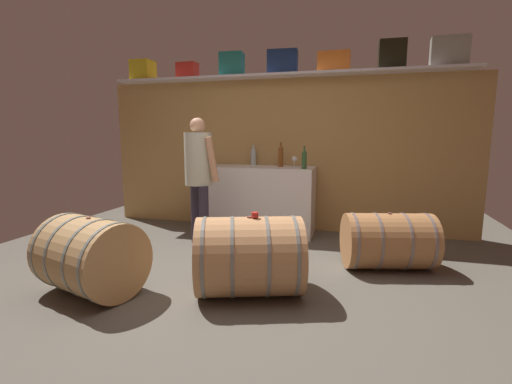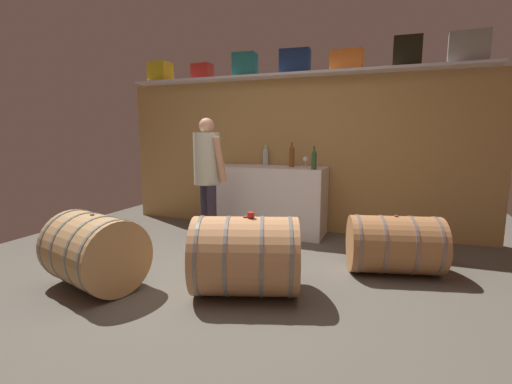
{
  "view_description": "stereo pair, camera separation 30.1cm",
  "coord_description": "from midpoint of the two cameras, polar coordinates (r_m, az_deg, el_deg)",
  "views": [
    {
      "loc": [
        1.02,
        -2.71,
        1.34
      ],
      "look_at": [
        0.15,
        0.45,
        0.82
      ],
      "focal_mm": 25.54,
      "sensor_mm": 36.0,
      "label": 1
    },
    {
      "loc": [
        1.3,
        -2.62,
        1.34
      ],
      "look_at": [
        0.15,
        0.45,
        0.82
      ],
      "focal_mm": 25.54,
      "sensor_mm": 36.0,
      "label": 2
    }
  ],
  "objects": [
    {
      "name": "tasting_cup",
      "position": [
        2.98,
        2.08,
        -3.61
      ],
      "size": [
        0.06,
        0.06,
        0.04
      ],
      "primitive_type": "cylinder",
      "color": "red",
      "rests_on": "wine_barrel_near"
    },
    {
      "name": "wine_bottle_clear",
      "position": [
        5.17,
        3.18,
        5.63
      ],
      "size": [
        0.08,
        0.08,
        0.28
      ],
      "color": "#B0C3BF",
      "rests_on": "work_cabinet"
    },
    {
      "name": "wine_barrel_flank",
      "position": [
        3.47,
        -21.67,
        -8.64
      ],
      "size": [
        0.94,
        0.85,
        0.66
      ],
      "rotation": [
        0.0,
        0.0,
        -0.3
      ],
      "color": "tan",
      "rests_on": "ground"
    },
    {
      "name": "toolcase_orange",
      "position": [
        5.01,
        15.82,
        19.23
      ],
      "size": [
        0.41,
        0.22,
        0.25
      ],
      "primitive_type": "cube",
      "rotation": [
        0.0,
        0.0,
        -0.07
      ],
      "color": "orange",
      "rests_on": "high_shelf_board"
    },
    {
      "name": "toolcase_grey",
      "position": [
        5.08,
        31.91,
        18.65
      ],
      "size": [
        0.42,
        0.25,
        0.35
      ],
      "primitive_type": "cube",
      "rotation": [
        0.0,
        0.0,
        -0.07
      ],
      "color": "gray",
      "rests_on": "high_shelf_board"
    },
    {
      "name": "back_wall_panel",
      "position": [
        5.2,
        7.67,
        5.7
      ],
      "size": [
        5.2,
        0.1,
        2.1
      ],
      "primitive_type": "cube",
      "color": "tan",
      "rests_on": "ground"
    },
    {
      "name": "work_cabinet",
      "position": [
        5.0,
        3.52,
        -1.22
      ],
      "size": [
        1.57,
        0.58,
        0.91
      ],
      "primitive_type": "cube",
      "color": "white",
      "rests_on": "ground"
    },
    {
      "name": "toolcase_red",
      "position": [
        5.59,
        -6.84,
        18.22
      ],
      "size": [
        0.29,
        0.2,
        0.22
      ],
      "primitive_type": "cube",
      "rotation": [
        0.0,
        0.0,
        -0.05
      ],
      "color": "red",
      "rests_on": "high_shelf_board"
    },
    {
      "name": "toolcase_yellow",
      "position": [
        5.95,
        -13.29,
        17.8
      ],
      "size": [
        0.3,
        0.27,
        0.29
      ],
      "primitive_type": "cube",
      "rotation": [
        0.0,
        0.0,
        0.01
      ],
      "color": "yellow",
      "rests_on": "high_shelf_board"
    },
    {
      "name": "wine_bottle_green",
      "position": [
        4.57,
        10.96,
        5.02
      ],
      "size": [
        0.06,
        0.06,
        0.29
      ],
      "color": "#315930",
      "rests_on": "work_cabinet"
    },
    {
      "name": "toolcase_navy",
      "position": [
        5.13,
        7.9,
        19.58
      ],
      "size": [
        0.41,
        0.22,
        0.31
      ],
      "primitive_type": "cube",
      "rotation": [
        0.0,
        0.0,
        0.07
      ],
      "color": "navy",
      "rests_on": "high_shelf_board"
    },
    {
      "name": "toolcase_black",
      "position": [
        5.01,
        24.3,
        19.35
      ],
      "size": [
        0.32,
        0.25,
        0.35
      ],
      "primitive_type": "cube",
      "rotation": [
        0.0,
        0.0,
        0.02
      ],
      "color": "black",
      "rests_on": "high_shelf_board"
    },
    {
      "name": "ground_plane",
      "position": [
        3.72,
        0.94,
        -12.33
      ],
      "size": [
        6.4,
        7.98,
        0.02
      ],
      "primitive_type": "cube",
      "color": "#59544A"
    },
    {
      "name": "wine_bottle_amber",
      "position": [
        4.88,
        7.41,
        5.61
      ],
      "size": [
        0.07,
        0.07,
        0.32
      ],
      "color": "brown",
      "rests_on": "work_cabinet"
    },
    {
      "name": "wine_barrel_near",
      "position": [
        3.09,
        1.16,
        -10.0
      ],
      "size": [
        1.04,
        0.9,
        0.68
      ],
      "rotation": [
        0.0,
        0.0,
        0.32
      ],
      "color": "tan",
      "rests_on": "ground"
    },
    {
      "name": "winemaker_pouring",
      "position": [
        4.41,
        -5.61,
        3.76
      ],
      "size": [
        0.46,
        0.47,
        1.54
      ],
      "rotation": [
        0.0,
        0.0,
        -0.77
      ],
      "color": "#312B3C",
      "rests_on": "ground"
    },
    {
      "name": "wine_glass",
      "position": [
        4.82,
        9.53,
        5.0
      ],
      "size": [
        0.08,
        0.08,
        0.15
      ],
      "color": "white",
      "rests_on": "work_cabinet"
    },
    {
      "name": "high_shelf_board",
      "position": [
        5.1,
        7.54,
        17.67
      ],
      "size": [
        4.78,
        0.4,
        0.03
      ],
      "primitive_type": "cube",
      "color": "silver",
      "rests_on": "back_wall_panel"
    },
    {
      "name": "wine_barrel_far",
      "position": [
        3.86,
        23.01,
        -7.62
      ],
      "size": [
        0.97,
        0.75,
        0.57
      ],
      "rotation": [
        0.0,
        0.0,
        0.24
      ],
      "color": "#AB7344",
      "rests_on": "ground"
    },
    {
      "name": "toolcase_teal",
      "position": [
        5.33,
        -0.03,
        19.27
      ],
      "size": [
        0.33,
        0.24,
        0.32
      ],
      "primitive_type": "cube",
      "rotation": [
        0.0,
        0.0,
        0.06
      ],
      "color": "#207C78",
      "rests_on": "high_shelf_board"
    }
  ]
}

